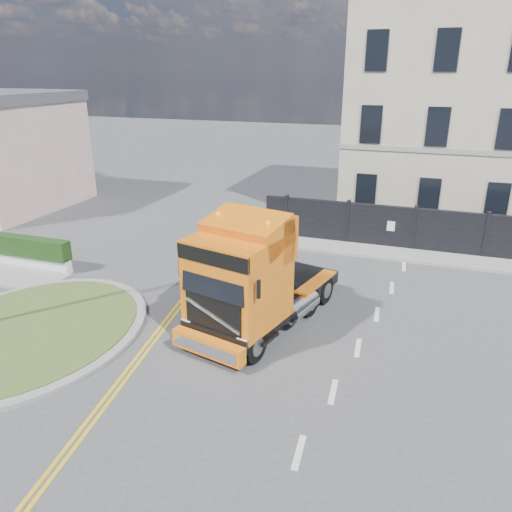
% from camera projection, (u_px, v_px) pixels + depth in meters
% --- Properties ---
extents(ground, '(120.00, 120.00, 0.00)m').
position_uv_depth(ground, '(269.00, 326.00, 16.24)').
color(ground, '#424244').
rests_on(ground, ground).
extents(traffic_island, '(6.80, 6.80, 0.17)m').
position_uv_depth(traffic_island, '(28.00, 332.00, 15.72)').
color(traffic_island, gray).
rests_on(traffic_island, ground).
extents(hoarding_fence, '(18.80, 0.25, 2.00)m').
position_uv_depth(hoarding_fence, '(474.00, 235.00, 21.81)').
color(hoarding_fence, black).
rests_on(hoarding_fence, ground).
extents(georgian_building, '(12.30, 10.30, 12.80)m').
position_uv_depth(georgian_building, '(469.00, 109.00, 26.90)').
color(georgian_building, '#BFB998').
rests_on(georgian_building, ground).
extents(pavement_far, '(20.00, 1.60, 0.12)m').
position_uv_depth(pavement_far, '(458.00, 261.00, 21.52)').
color(pavement_far, gray).
rests_on(pavement_far, ground).
extents(truck, '(3.81, 6.75, 3.82)m').
position_uv_depth(truck, '(250.00, 282.00, 15.31)').
color(truck, black).
rests_on(truck, ground).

